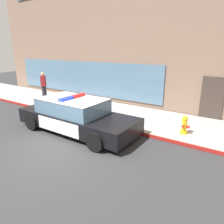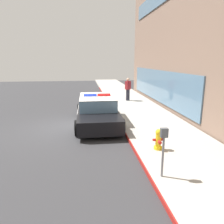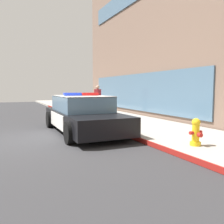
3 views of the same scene
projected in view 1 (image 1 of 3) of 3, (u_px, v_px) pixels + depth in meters
ground at (61, 149)px, 7.14m from camera, size 48.00×48.00×0.00m
sidewalk at (124, 115)px, 10.49m from camera, size 48.00×3.32×0.15m
curb_red_paint at (104, 125)px, 9.16m from camera, size 28.80×0.04×0.14m
storefront_building at (144, 24)px, 15.07m from camera, size 19.35×9.14×9.97m
police_cruiser at (76, 115)px, 8.50m from camera, size 5.18×2.17×1.49m
fire_hydrant at (184, 125)px, 7.95m from camera, size 0.34×0.39×0.73m
pedestrian_on_sidewalk at (44, 86)px, 13.27m from camera, size 0.45×0.48×1.71m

